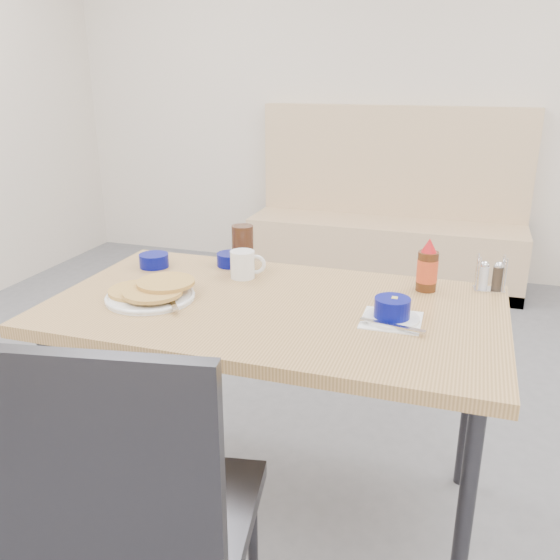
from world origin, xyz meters
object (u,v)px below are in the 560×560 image
(diner_chair, at_px, (130,516))
(syrup_bottle, at_px, (427,268))
(booth_bench, at_px, (386,232))
(grits_setting, at_px, (392,311))
(creamer_bowl, at_px, (154,261))
(amber_tumbler, at_px, (243,245))
(coffee_mug, at_px, (244,264))
(butter_bowl, at_px, (231,259))
(dining_table, at_px, (274,322))
(pancake_plate, at_px, (151,293))
(condiment_caddy, at_px, (490,278))

(diner_chair, distance_m, syrup_bottle, 1.20)
(booth_bench, bearing_deg, grits_setting, -81.81)
(diner_chair, relative_size, creamer_bowl, 9.43)
(amber_tumbler, bearing_deg, syrup_bottle, -5.72)
(amber_tumbler, bearing_deg, booth_bench, 83.83)
(coffee_mug, relative_size, syrup_bottle, 0.70)
(coffee_mug, bearing_deg, butter_bowl, 130.37)
(dining_table, bearing_deg, creamer_bowl, 158.30)
(pancake_plate, bearing_deg, syrup_bottle, 22.87)
(amber_tumbler, bearing_deg, dining_table, -55.12)
(booth_bench, xyz_separation_m, dining_table, (0.00, -2.53, 0.35))
(booth_bench, xyz_separation_m, butter_bowl, (-0.28, -2.22, 0.43))
(coffee_mug, relative_size, butter_bowl, 1.18)
(condiment_caddy, bearing_deg, butter_bowl, 173.03)
(coffee_mug, bearing_deg, amber_tumbler, 112.62)
(coffee_mug, distance_m, amber_tumbler, 0.15)
(condiment_caddy, bearing_deg, grits_setting, -135.36)
(booth_bench, height_order, pancake_plate, booth_bench)
(amber_tumbler, relative_size, condiment_caddy, 1.29)
(condiment_caddy, xyz_separation_m, syrup_bottle, (-0.20, -0.07, 0.04))
(condiment_caddy, bearing_deg, syrup_bottle, -169.67)
(dining_table, xyz_separation_m, pancake_plate, (-0.39, -0.08, 0.08))
(diner_chair, distance_m, pancake_plate, 0.82)
(booth_bench, bearing_deg, amber_tumbler, -96.17)
(booth_bench, distance_m, syrup_bottle, 2.36)
(coffee_mug, relative_size, grits_setting, 0.64)
(creamer_bowl, bearing_deg, diner_chair, -63.81)
(amber_tumbler, bearing_deg, grits_setting, -30.86)
(coffee_mug, height_order, amber_tumbler, amber_tumbler)
(amber_tumbler, bearing_deg, creamer_bowl, -157.86)
(pancake_plate, relative_size, butter_bowl, 2.77)
(booth_bench, relative_size, grits_setting, 9.87)
(diner_chair, xyz_separation_m, syrup_bottle, (0.49, 1.07, 0.25))
(booth_bench, distance_m, butter_bowl, 2.28)
(booth_bench, bearing_deg, pancake_plate, -98.45)
(dining_table, distance_m, butter_bowl, 0.43)
(grits_setting, xyz_separation_m, condiment_caddy, (0.27, 0.36, 0.01))
(pancake_plate, bearing_deg, creamer_bowl, 117.81)
(grits_setting, xyz_separation_m, syrup_bottle, (0.07, 0.29, 0.05))
(dining_table, relative_size, condiment_caddy, 11.95)
(pancake_plate, relative_size, syrup_bottle, 1.64)
(pancake_plate, xyz_separation_m, creamer_bowl, (-0.15, 0.29, 0.00))
(coffee_mug, distance_m, butter_bowl, 0.15)
(creamer_bowl, relative_size, butter_bowl, 1.03)
(creamer_bowl, relative_size, syrup_bottle, 0.61)
(dining_table, height_order, coffee_mug, coffee_mug)
(dining_table, xyz_separation_m, creamer_bowl, (-0.54, 0.22, 0.09))
(butter_bowl, distance_m, syrup_bottle, 0.72)
(syrup_bottle, bearing_deg, creamer_bowl, -176.71)
(diner_chair, bearing_deg, pancake_plate, 105.64)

